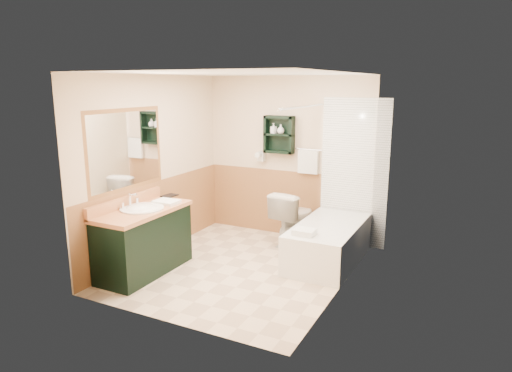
% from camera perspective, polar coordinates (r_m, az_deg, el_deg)
% --- Properties ---
extents(floor, '(3.00, 3.00, 0.00)m').
position_cam_1_polar(floor, '(5.88, -1.99, -10.18)').
color(floor, beige).
rests_on(floor, ground).
extents(back_wall, '(2.60, 0.04, 2.40)m').
position_cam_1_polar(back_wall, '(6.88, 4.01, 3.59)').
color(back_wall, '#FFE8C7').
rests_on(back_wall, ground).
extents(left_wall, '(0.04, 3.00, 2.40)m').
position_cam_1_polar(left_wall, '(6.26, -12.76, 2.39)').
color(left_wall, '#FFE8C7').
rests_on(left_wall, ground).
extents(right_wall, '(0.04, 3.00, 2.40)m').
position_cam_1_polar(right_wall, '(5.04, 11.20, 0.01)').
color(right_wall, '#FFE8C7').
rests_on(right_wall, ground).
extents(ceiling, '(2.60, 3.00, 0.04)m').
position_cam_1_polar(ceiling, '(5.42, -2.19, 14.11)').
color(ceiling, white).
rests_on(ceiling, back_wall).
extents(wainscot_left, '(2.98, 2.98, 1.00)m').
position_cam_1_polar(wainscot_left, '(6.39, -12.21, -3.81)').
color(wainscot_left, '#AD7546').
rests_on(wainscot_left, left_wall).
extents(wainscot_back, '(2.58, 2.58, 1.00)m').
position_cam_1_polar(wainscot_back, '(6.99, 3.82, -2.13)').
color(wainscot_back, '#AD7546').
rests_on(wainscot_back, back_wall).
extents(mirror_frame, '(1.30, 1.30, 1.00)m').
position_cam_1_polar(mirror_frame, '(5.77, -15.97, 4.38)').
color(mirror_frame, brown).
rests_on(mirror_frame, left_wall).
extents(mirror_glass, '(1.20, 1.20, 0.90)m').
position_cam_1_polar(mirror_glass, '(5.77, -15.94, 4.38)').
color(mirror_glass, white).
rests_on(mirror_glass, left_wall).
extents(tile_right, '(1.50, 1.50, 2.10)m').
position_cam_1_polar(tile_right, '(5.79, 12.77, 0.06)').
color(tile_right, white).
rests_on(tile_right, right_wall).
extents(tile_back, '(0.95, 0.95, 2.10)m').
position_cam_1_polar(tile_back, '(6.54, 12.15, 1.52)').
color(tile_back, white).
rests_on(tile_back, back_wall).
extents(tile_accent, '(1.50, 1.50, 0.10)m').
position_cam_1_polar(tile_accent, '(5.67, 13.09, 8.48)').
color(tile_accent, '#154B2C').
rests_on(tile_accent, right_wall).
extents(wall_shelf, '(0.45, 0.15, 0.55)m').
position_cam_1_polar(wall_shelf, '(6.76, 2.90, 6.44)').
color(wall_shelf, black).
rests_on(wall_shelf, back_wall).
extents(hair_dryer, '(0.10, 0.24, 0.18)m').
position_cam_1_polar(hair_dryer, '(6.96, 0.68, 3.72)').
color(hair_dryer, silver).
rests_on(hair_dryer, back_wall).
extents(towel_bar, '(0.40, 0.06, 0.40)m').
position_cam_1_polar(towel_bar, '(6.66, 6.59, 4.54)').
color(towel_bar, white).
rests_on(towel_bar, back_wall).
extents(curtain_rod, '(0.03, 1.60, 0.03)m').
position_cam_1_polar(curtain_rod, '(5.88, 6.03, 9.85)').
color(curtain_rod, silver).
rests_on(curtain_rod, back_wall).
extents(shower_curtain, '(1.05, 1.05, 1.70)m').
position_cam_1_polar(shower_curtain, '(6.15, 6.42, 1.97)').
color(shower_curtain, beige).
rests_on(shower_curtain, curtain_rod).
extents(vanity, '(0.59, 1.27, 0.81)m').
position_cam_1_polar(vanity, '(5.78, -13.84, -6.67)').
color(vanity, black).
rests_on(vanity, ground).
extents(bathtub, '(0.76, 1.50, 0.51)m').
position_cam_1_polar(bathtub, '(6.06, 9.03, -7.05)').
color(bathtub, white).
rests_on(bathtub, ground).
extents(toilet, '(0.56, 0.85, 0.77)m').
position_cam_1_polar(toilet, '(6.64, 4.76, -3.96)').
color(toilet, white).
rests_on(toilet, ground).
extents(counter_towel, '(0.30, 0.23, 0.04)m').
position_cam_1_polar(counter_towel, '(5.86, -11.12, -1.96)').
color(counter_towel, white).
rests_on(counter_towel, vanity).
extents(vanity_book, '(0.16, 0.04, 0.21)m').
position_cam_1_polar(vanity_book, '(6.24, -11.33, -0.26)').
color(vanity_book, black).
rests_on(vanity_book, vanity).
extents(tub_towel, '(0.25, 0.21, 0.07)m').
position_cam_1_polar(tub_towel, '(5.53, 6.07, -5.74)').
color(tub_towel, white).
rests_on(tub_towel, bathtub).
extents(soap_bottle_a, '(0.10, 0.16, 0.07)m').
position_cam_1_polar(soap_bottle_a, '(6.79, 2.21, 6.89)').
color(soap_bottle_a, white).
rests_on(soap_bottle_a, wall_shelf).
extents(soap_bottle_b, '(0.12, 0.15, 0.11)m').
position_cam_1_polar(soap_bottle_b, '(6.74, 3.11, 7.00)').
color(soap_bottle_b, white).
rests_on(soap_bottle_b, wall_shelf).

